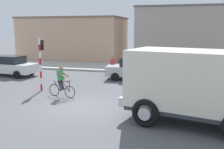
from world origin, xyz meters
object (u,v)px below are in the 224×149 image
traffic_light_pole (41,57)px  pedestrian_near_kerb (113,66)px  car_red_near (11,66)px  cyclist (61,82)px  car_white_mid (134,69)px  truck_foreground (197,83)px

traffic_light_pole → pedestrian_near_kerb: 6.46m
car_red_near → cyclist: bearing=-36.5°
car_white_mid → pedestrian_near_kerb: 2.00m
truck_foreground → pedestrian_near_kerb: size_ratio=3.61×
truck_foreground → car_red_near: bearing=151.5°
truck_foreground → car_white_mid: 9.34m
car_white_mid → pedestrian_near_kerb: size_ratio=2.53×
cyclist → car_white_mid: 6.69m
cyclist → traffic_light_pole: size_ratio=0.54×
cyclist → car_red_near: 8.47m
car_red_near → pedestrian_near_kerb: size_ratio=2.56×
truck_foreground → traffic_light_pole: 9.45m
car_white_mid → pedestrian_near_kerb: (-1.85, 0.74, 0.03)m
car_white_mid → truck_foreground: bearing=-64.9°
traffic_light_pole → car_red_near: 6.44m
truck_foreground → car_red_near: size_ratio=1.41×
cyclist → car_white_mid: size_ratio=0.42×
truck_foreground → cyclist: size_ratio=3.40×
traffic_light_pole → truck_foreground: bearing=-22.1°
truck_foreground → traffic_light_pole: bearing=157.9°
traffic_light_pole → pedestrian_near_kerb: size_ratio=1.98×
truck_foreground → traffic_light_pole: (-8.75, 3.55, 0.40)m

